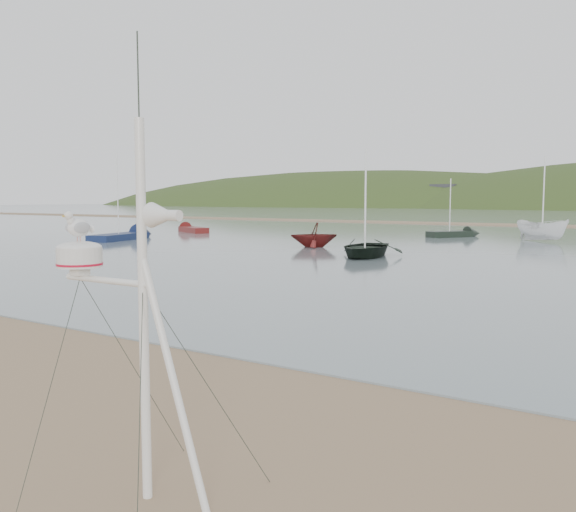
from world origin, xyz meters
The scene contains 8 objects.
ground centered at (0.00, 0.00, 0.00)m, with size 560.00×560.00×0.00m, color #83664B.
mast_rig centered at (1.89, -1.05, 1.19)m, with size 2.18×2.33×4.92m.
boat_dark centered at (-7.93, 24.55, 2.45)m, with size 3.44×1.00×4.82m, color black.
boat_red centered at (-13.76, 28.91, 1.57)m, with size 2.64×1.61×3.06m, color #5F1715.
boat_white centered at (-2.25, 42.83, 2.24)m, with size 1.65×1.70×4.40m, color white.
dinghy_red_far centered at (-33.35, 38.17, 0.29)m, with size 5.74×3.76×1.39m.
sailboat_dark_mid centered at (-9.00, 44.85, 0.30)m, with size 3.85×5.01×5.19m.
sailboat_blue_near centered at (-30.21, 28.40, 0.30)m, with size 3.51×7.63×7.35m.
Camera 1 is at (6.69, -5.46, 3.23)m, focal length 38.00 mm.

